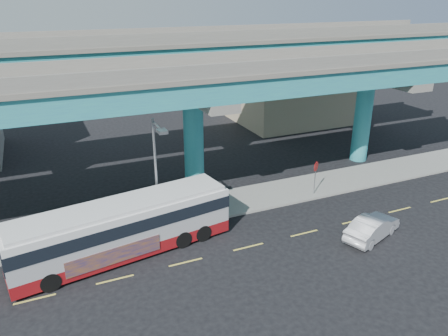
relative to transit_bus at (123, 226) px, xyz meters
name	(u,v)px	position (x,y,z in m)	size (l,w,h in m)	color
ground	(246,245)	(6.93, -2.00, -1.81)	(120.00, 120.00, 0.00)	black
sidewalk	(212,206)	(6.93, 3.50, -1.73)	(70.00, 4.00, 0.15)	gray
lane_markings	(248,247)	(6.93, -2.30, -1.80)	(58.00, 0.12, 0.01)	#D8C64C
viaduct	(191,71)	(6.93, 7.11, 7.33)	(52.00, 12.40, 11.70)	teal
building_beige	(296,91)	(24.93, 20.98, 1.70)	(14.00, 10.23, 7.00)	tan
transit_bus	(123,226)	(0.00, 0.00, 0.00)	(13.10, 4.75, 3.30)	maroon
sedan	(372,227)	(14.46, -4.43, -1.08)	(4.68, 2.97, 1.46)	silver
street_lamp	(157,161)	(2.62, 1.46, 3.09)	(0.50, 2.39, 7.27)	gray
stop_sign	(316,170)	(14.75, 2.18, 0.22)	(0.67, 0.46, 2.61)	gray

